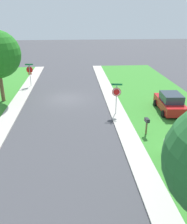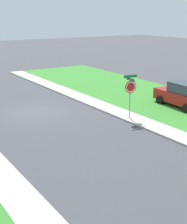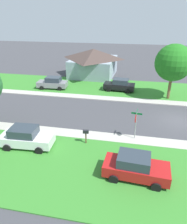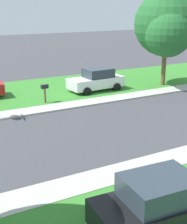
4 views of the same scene
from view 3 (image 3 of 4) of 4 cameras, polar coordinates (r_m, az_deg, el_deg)
ground_plane at (r=23.59m, az=21.78°, el=-2.17°), size 120.00×120.00×0.00m
sidewalk_east at (r=28.32m, az=-4.29°, el=4.24°), size 1.40×56.00×0.10m
lawn_east at (r=32.61m, az=-2.12°, el=7.11°), size 8.00×56.00×0.08m
sidewalk_west at (r=20.28m, az=-11.24°, el=-5.13°), size 1.40×56.00×0.10m
lawn_west at (r=16.80m, az=-17.24°, el=-12.98°), size 8.00×56.00×0.08m
stop_sign_far_corner at (r=18.25m, az=11.33°, el=-2.14°), size 0.91×0.91×2.77m
car_white_near_corner at (r=18.28m, az=-17.69°, el=-6.51°), size 2.22×4.39×1.76m
car_grey_kerbside_mid at (r=31.68m, az=-10.96°, el=7.71°), size 2.25×4.41×1.76m
car_black_far_down_street at (r=30.37m, az=7.04°, el=7.23°), size 2.25×4.41×1.76m
car_red_across_road at (r=14.69m, az=11.24°, el=-14.32°), size 2.26×4.41×1.76m
tree_sidewalk_mid at (r=28.18m, az=20.98°, el=12.09°), size 4.78×4.45×6.90m
house_right_setback at (r=37.99m, az=0.00°, el=13.37°), size 9.35×8.21×4.60m
mailbox at (r=17.70m, az=-2.08°, el=-5.79°), size 0.29×0.50×1.31m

